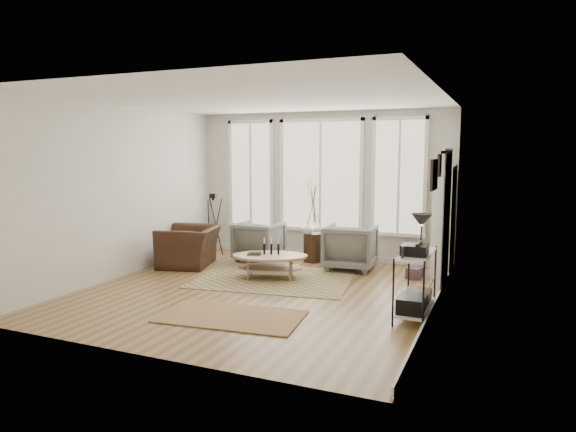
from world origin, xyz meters
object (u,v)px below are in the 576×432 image
at_px(low_shelf, 416,278).
at_px(armchair_left, 259,241).
at_px(coffee_table, 270,260).
at_px(armchair_right, 350,247).
at_px(accent_chair, 189,246).
at_px(bookcase, 444,220).
at_px(side_table, 313,223).

height_order(low_shelf, armchair_left, low_shelf).
relative_size(coffee_table, armchair_right, 1.61).
bearing_deg(accent_chair, coffee_table, 65.76).
bearing_deg(accent_chair, bookcase, 89.53).
height_order(bookcase, side_table, bookcase).
distance_m(coffee_table, armchair_left, 1.44).
bearing_deg(low_shelf, coffee_table, 157.62).
distance_m(bookcase, low_shelf, 2.56).
distance_m(coffee_table, side_table, 1.59).
bearing_deg(bookcase, armchair_left, -175.80).
distance_m(side_table, accent_chair, 2.39).
xyz_separation_m(side_table, accent_chair, (-2.01, -1.23, -0.38)).
xyz_separation_m(low_shelf, accent_chair, (-4.38, 1.35, -0.15)).
bearing_deg(armchair_right, low_shelf, 120.25).
bearing_deg(bookcase, low_shelf, -91.28).
distance_m(armchair_right, side_table, 0.98).
relative_size(bookcase, side_table, 1.32).
distance_m(low_shelf, armchair_left, 4.07).
distance_m(armchair_left, side_table, 1.12).
bearing_deg(side_table, accent_chair, -148.50).
xyz_separation_m(armchair_right, accent_chair, (-2.86, -0.89, -0.04)).
height_order(bookcase, coffee_table, bookcase).
xyz_separation_m(armchair_right, side_table, (-0.85, 0.34, 0.34)).
relative_size(coffee_table, side_table, 0.93).
bearing_deg(side_table, coffee_table, -98.17).
bearing_deg(bookcase, accent_chair, -165.20).
distance_m(bookcase, armchair_right, 1.69).
height_order(low_shelf, side_table, side_table).
relative_size(low_shelf, accent_chair, 1.16).
bearing_deg(low_shelf, armchair_left, 146.12).
bearing_deg(coffee_table, accent_chair, 171.03).
bearing_deg(bookcase, coffee_table, -151.19).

